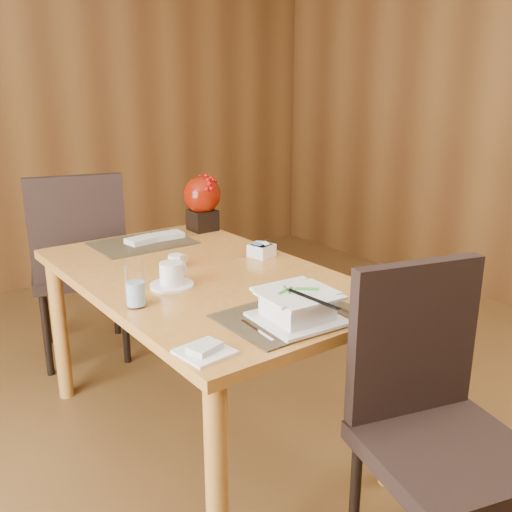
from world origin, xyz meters
TOP-DOWN VIEW (x-y plane):
  - ground at (0.00, 0.00)m, footprint 6.00×6.00m
  - back_wall at (0.00, 3.00)m, footprint 5.00×0.02m
  - dining_table at (0.00, 0.60)m, footprint 0.90×1.50m
  - placemat_near at (0.00, 0.05)m, footprint 0.45×0.33m
  - placemat_far at (0.00, 1.15)m, footprint 0.45×0.33m
  - soup_setting at (-0.01, 0.00)m, footprint 0.27×0.27m
  - coffee_cup at (-0.18, 0.54)m, footprint 0.17×0.17m
  - water_glass at (-0.37, 0.44)m, footprint 0.09×0.09m
  - creamer_jug at (-0.05, 0.73)m, footprint 0.08×0.08m
  - sugar_caddy at (0.33, 0.64)m, footprint 0.11×0.11m
  - berry_decor at (0.37, 1.20)m, footprint 0.19×0.19m
  - napkins_far at (0.08, 1.15)m, footprint 0.29×0.11m
  - bread_plate at (-0.37, -0.01)m, footprint 0.15×0.15m
  - near_chair at (0.18, -0.40)m, footprint 0.56×0.57m
  - far_chair at (-0.16, 1.60)m, footprint 0.61×0.61m

SIDE VIEW (x-z plane):
  - ground at x=0.00m, z-range 0.00..0.00m
  - near_chair at x=0.18m, z-range 0.06..1.05m
  - far_chair at x=-0.16m, z-range 0.07..1.12m
  - dining_table at x=0.00m, z-range 0.28..1.03m
  - placemat_near at x=0.00m, z-range 0.75..0.76m
  - placemat_far at x=0.00m, z-range 0.75..0.76m
  - bread_plate at x=-0.37m, z-range 0.75..0.76m
  - napkins_far at x=0.08m, z-range 0.76..0.78m
  - sugar_caddy at x=0.33m, z-range 0.75..0.81m
  - creamer_jug at x=-0.05m, z-range 0.75..0.81m
  - coffee_cup at x=-0.18m, z-range 0.74..0.84m
  - soup_setting at x=-0.01m, z-range 0.75..0.85m
  - water_glass at x=-0.37m, z-range 0.75..0.92m
  - berry_decor at x=0.37m, z-range 0.77..1.05m
  - back_wall at x=0.00m, z-range 0.00..2.80m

